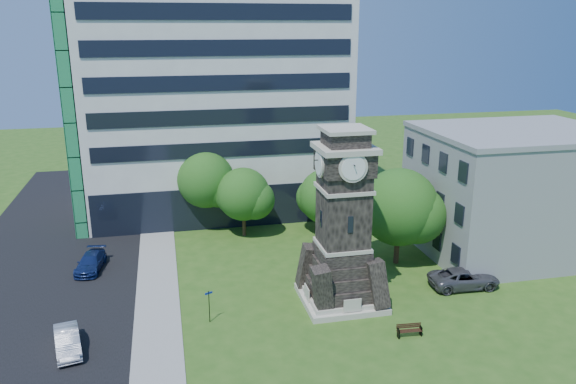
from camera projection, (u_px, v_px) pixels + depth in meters
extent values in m
plane|color=#2B5418|center=(306.00, 320.00, 36.70)|extent=(160.00, 160.00, 0.00)
cube|color=gray|center=(158.00, 299.00, 39.37)|extent=(3.00, 70.00, 0.06)
cube|color=black|center=(28.00, 312.00, 37.59)|extent=(14.00, 80.00, 0.02)
cube|color=#BBB7A3|center=(341.00, 298.00, 39.14)|extent=(5.40, 5.40, 0.40)
cube|color=#BBB7A3|center=(341.00, 294.00, 39.04)|extent=(4.80, 4.80, 0.30)
cube|color=black|center=(343.00, 203.00, 37.14)|extent=(3.00, 3.00, 6.40)
cube|color=#BBB7A3|center=(342.00, 245.00, 38.00)|extent=(3.25, 3.25, 0.25)
cube|color=#BBB7A3|center=(344.00, 188.00, 36.86)|extent=(3.25, 3.25, 0.25)
cube|color=black|center=(350.00, 225.00, 36.01)|extent=(0.35, 0.08, 1.10)
cube|color=black|center=(345.00, 162.00, 36.34)|extent=(3.30, 3.30, 1.60)
cube|color=#BBB7A3|center=(345.00, 148.00, 36.09)|extent=(3.70, 3.70, 0.35)
cylinder|color=white|center=(354.00, 168.00, 34.69)|extent=(1.56, 0.06, 1.56)
cylinder|color=white|center=(318.00, 163.00, 35.97)|extent=(0.06, 1.56, 1.56)
cube|color=black|center=(345.00, 139.00, 35.92)|extent=(2.60, 2.60, 0.90)
cube|color=#BBB7A3|center=(346.00, 130.00, 35.74)|extent=(3.00, 3.00, 0.25)
cube|color=white|center=(214.00, 72.00, 56.39)|extent=(25.00, 15.00, 28.00)
cube|color=black|center=(226.00, 207.00, 53.08)|extent=(24.50, 0.80, 4.00)
cube|color=gray|center=(514.00, 193.00, 46.95)|extent=(15.00, 12.00, 10.00)
cube|color=gray|center=(521.00, 132.00, 45.47)|extent=(15.20, 12.20, 0.40)
imported|color=#B7B8BF|center=(67.00, 341.00, 33.00)|extent=(2.13, 4.09, 1.28)
imported|color=navy|center=(91.00, 262.00, 43.99)|extent=(2.40, 4.58, 1.27)
imported|color=#4C4C51|center=(464.00, 278.00, 41.04)|extent=(5.24, 2.62, 1.43)
cube|color=black|center=(398.00, 333.00, 34.47)|extent=(0.05, 0.39, 0.61)
cube|color=black|center=(421.00, 331.00, 34.78)|extent=(0.05, 0.39, 0.61)
cube|color=#311A10|center=(410.00, 331.00, 34.60)|extent=(1.58, 0.42, 0.04)
cube|color=#311A10|center=(409.00, 326.00, 34.71)|extent=(1.58, 0.04, 0.35)
cylinder|color=black|center=(209.00, 307.00, 36.09)|extent=(0.05, 0.05, 2.19)
cube|color=#0E25A1|center=(209.00, 293.00, 35.81)|extent=(0.53, 0.04, 0.13)
cylinder|color=#332114|center=(207.00, 215.00, 52.67)|extent=(0.35, 0.35, 2.81)
sphere|color=#205519|center=(206.00, 180.00, 51.69)|extent=(5.26, 5.26, 5.26)
sphere|color=#205519|center=(218.00, 186.00, 51.57)|extent=(3.94, 3.94, 3.94)
sphere|color=#205519|center=(195.00, 182.00, 52.20)|extent=(3.68, 3.68, 3.68)
cylinder|color=#332114|center=(244.00, 224.00, 51.09)|extent=(0.32, 0.32, 2.29)
sphere|color=#255719|center=(243.00, 194.00, 50.29)|extent=(4.78, 4.78, 4.78)
sphere|color=#255719|center=(255.00, 200.00, 50.17)|extent=(3.59, 3.59, 3.59)
sphere|color=#255719|center=(233.00, 196.00, 50.75)|extent=(3.35, 3.35, 3.35)
cylinder|color=#332114|center=(326.00, 223.00, 51.70)|extent=(0.35, 0.35, 2.06)
sphere|color=#28591A|center=(327.00, 196.00, 50.98)|extent=(5.09, 5.09, 5.09)
sphere|color=#28591A|center=(339.00, 202.00, 50.83)|extent=(3.82, 3.82, 3.82)
sphere|color=#28591A|center=(315.00, 197.00, 51.46)|extent=(3.57, 3.57, 3.57)
cylinder|color=#332114|center=(397.00, 247.00, 45.09)|extent=(0.41, 0.41, 2.76)
sphere|color=#2B5C1B|center=(399.00, 207.00, 44.12)|extent=(6.16, 6.16, 6.16)
sphere|color=#2B5C1B|center=(417.00, 215.00, 43.96)|extent=(4.62, 4.62, 4.62)
sphere|color=#2B5C1B|center=(382.00, 209.00, 44.70)|extent=(4.31, 4.31, 4.31)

